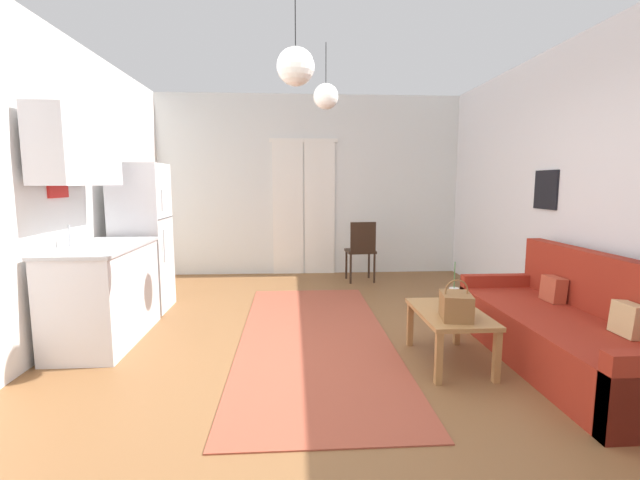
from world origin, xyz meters
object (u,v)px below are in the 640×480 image
at_px(pendant_lamp_far, 326,97).
at_px(handbag, 456,306).
at_px(coffee_table, 450,319).
at_px(refrigerator, 142,238).
at_px(accent_chair, 361,248).
at_px(pendant_lamp_near, 296,66).
at_px(couch, 572,332).
at_px(bamboo_vase, 454,298).

bearing_deg(pendant_lamp_far, handbag, -55.72).
bearing_deg(coffee_table, refrigerator, 150.42).
xyz_separation_m(refrigerator, accent_chair, (2.77, 1.26, -0.34)).
relative_size(pendant_lamp_near, pendant_lamp_far, 0.99).
height_order(couch, accent_chair, accent_chair).
bearing_deg(pendant_lamp_near, refrigerator, 138.09).
bearing_deg(pendant_lamp_far, bamboo_vase, -47.35).
distance_m(bamboo_vase, pendant_lamp_near, 2.27).
distance_m(accent_chair, pendant_lamp_near, 3.55).
bearing_deg(coffee_table, pendant_lamp_near, 174.29).
bearing_deg(coffee_table, accent_chair, 95.00).
height_order(pendant_lamp_near, pendant_lamp_far, same).
height_order(couch, refrigerator, refrigerator).
bearing_deg(couch, handbag, -176.60).
bearing_deg(pendant_lamp_near, couch, -6.54).
relative_size(refrigerator, accent_chair, 1.86).
distance_m(coffee_table, handbag, 0.25).
bearing_deg(bamboo_vase, pendant_lamp_far, 132.65).
bearing_deg(accent_chair, bamboo_vase, 92.49).
distance_m(couch, handbag, 1.04).
distance_m(couch, bamboo_vase, 0.98).
bearing_deg(coffee_table, pendant_lamp_far, 129.28).
xyz_separation_m(bamboo_vase, handbag, (-0.08, -0.26, 0.01)).
distance_m(bamboo_vase, handbag, 0.27).
height_order(bamboo_vase, accent_chair, accent_chair).
height_order(refrigerator, pendant_lamp_far, pendant_lamp_far).
height_order(bamboo_vase, handbag, bamboo_vase).
height_order(refrigerator, accent_chair, refrigerator).
bearing_deg(refrigerator, couch, -24.80).
xyz_separation_m(handbag, pendant_lamp_near, (-1.23, 0.32, 1.84)).
xyz_separation_m(couch, coffee_table, (-0.97, 0.13, 0.10)).
xyz_separation_m(bamboo_vase, pendant_lamp_far, (-0.99, 1.08, 1.83)).
xyz_separation_m(coffee_table, pendant_lamp_far, (-0.94, 1.15, 1.98)).
bearing_deg(refrigerator, pendant_lamp_near, -41.91).
bearing_deg(accent_chair, coffee_table, 91.33).
relative_size(bamboo_vase, pendant_lamp_near, 0.62).
bearing_deg(couch, accent_chair, 111.67).
distance_m(couch, pendant_lamp_near, 3.07).
xyz_separation_m(refrigerator, pendant_lamp_far, (2.10, -0.57, 1.50)).
bearing_deg(refrigerator, pendant_lamp_far, -15.31).
distance_m(couch, accent_chair, 3.35).
xyz_separation_m(couch, handbag, (-1.00, -0.06, 0.26)).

